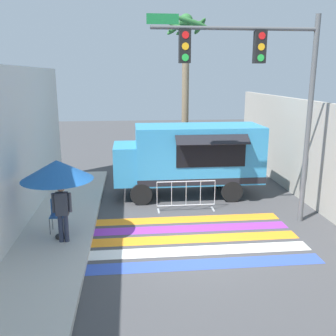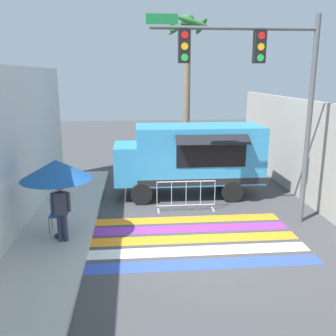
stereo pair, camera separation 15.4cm
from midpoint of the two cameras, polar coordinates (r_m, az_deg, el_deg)
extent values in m
plane|color=#424244|center=(10.85, 3.24, -11.42)|extent=(60.00, 60.00, 0.00)
cube|color=#B7B5AD|center=(11.24, -23.55, -11.29)|extent=(4.40, 16.00, 0.15)
cube|color=#A39E93|center=(14.50, 20.84, 2.03)|extent=(0.20, 16.00, 3.76)
cube|color=#334FB2|center=(9.78, 4.39, -14.42)|extent=(6.40, 0.56, 0.01)
cube|color=white|center=(10.44, 3.64, -12.46)|extent=(6.40, 0.56, 0.01)
cube|color=orange|center=(11.12, 2.99, -10.73)|extent=(6.40, 0.56, 0.01)
cube|color=purple|center=(11.81, 2.43, -9.21)|extent=(6.40, 0.56, 0.01)
cube|color=orange|center=(12.50, 1.93, -7.85)|extent=(6.40, 0.56, 0.01)
cube|color=#338CBF|center=(14.59, 4.33, 2.30)|extent=(4.82, 2.03, 2.14)
cube|color=#338CBF|center=(14.44, -5.15, 0.75)|extent=(1.70, 1.86, 1.44)
cube|color=#1E232D|center=(14.38, -8.37, 2.08)|extent=(0.06, 1.62, 0.55)
cube|color=black|center=(13.62, 6.27, 2.11)|extent=(2.55, 0.03, 0.96)
cube|color=black|center=(13.32, 6.52, 4.30)|extent=(2.65, 0.43, 0.31)
cube|color=black|center=(13.83, 5.00, -2.16)|extent=(4.82, 0.01, 0.24)
cylinder|color=black|center=(13.80, -4.42, -4.00)|extent=(0.81, 0.22, 0.81)
cylinder|color=black|center=(15.58, -4.60, -1.89)|extent=(0.81, 0.22, 0.81)
cylinder|color=black|center=(14.28, 9.38, -3.53)|extent=(0.81, 0.22, 0.81)
cylinder|color=black|center=(16.01, 7.66, -1.55)|extent=(0.81, 0.22, 0.81)
cylinder|color=#515456|center=(12.37, 20.30, 6.31)|extent=(0.16, 0.16, 6.37)
cylinder|color=#515456|center=(11.50, 9.85, 20.24)|extent=(4.87, 0.11, 0.11)
cube|color=black|center=(11.63, 13.42, 17.47)|extent=(0.32, 0.28, 0.90)
cylinder|color=red|center=(11.52, 13.74, 18.99)|extent=(0.20, 0.02, 0.20)
cylinder|color=#F2A519|center=(11.50, 13.65, 17.50)|extent=(0.20, 0.02, 0.20)
cylinder|color=green|center=(11.48, 13.56, 16.01)|extent=(0.20, 0.02, 0.20)
cube|color=black|center=(11.13, 2.14, 18.00)|extent=(0.32, 0.28, 0.90)
cylinder|color=red|center=(11.02, 2.26, 19.60)|extent=(0.20, 0.02, 0.20)
cylinder|color=#F2A519|center=(10.99, 2.25, 18.05)|extent=(0.20, 0.02, 0.20)
cylinder|color=green|center=(10.97, 2.23, 16.48)|extent=(0.20, 0.02, 0.20)
cube|color=#197238|center=(11.15, -1.25, 21.77)|extent=(0.90, 0.02, 0.28)
cylinder|color=black|center=(11.28, -16.26, -9.97)|extent=(0.36, 0.36, 0.06)
cylinder|color=#B2B2B7|center=(10.89, -16.65, -4.66)|extent=(0.04, 0.04, 2.26)
cone|color=#1E59A5|center=(10.66, -16.97, -0.28)|extent=(1.97, 1.97, 0.55)
cylinder|color=#4C4C51|center=(11.49, -17.94, -8.52)|extent=(0.02, 0.02, 0.48)
cylinder|color=#4C4C51|center=(11.41, -16.06, -8.53)|extent=(0.02, 0.02, 0.48)
cylinder|color=#4C4C51|center=(11.83, -17.57, -7.83)|extent=(0.02, 0.02, 0.48)
cylinder|color=#4C4C51|center=(11.76, -15.75, -7.83)|extent=(0.02, 0.02, 0.48)
cube|color=#2D5999|center=(11.53, -16.92, -6.99)|extent=(0.40, 0.40, 0.03)
cube|color=#2D5999|center=(11.62, -16.83, -5.55)|extent=(0.40, 0.03, 0.46)
cylinder|color=#2D3347|center=(10.87, -16.42, -8.82)|extent=(0.13, 0.13, 0.79)
cylinder|color=#2D3347|center=(10.85, -15.63, -8.82)|extent=(0.13, 0.13, 0.79)
cube|color=#3F3F47|center=(10.61, -16.29, -5.26)|extent=(0.34, 0.20, 0.64)
cylinder|color=#3F3F47|center=(10.64, -17.47, -5.11)|extent=(0.09, 0.09, 0.54)
cylinder|color=#3F3F47|center=(10.56, -15.12, -5.09)|extent=(0.09, 0.09, 0.54)
sphere|color=#9E7051|center=(10.47, -16.46, -2.89)|extent=(0.22, 0.22, 0.22)
cylinder|color=#B7BABF|center=(12.99, 2.46, -2.06)|extent=(2.04, 0.04, 0.04)
cylinder|color=#B7BABF|center=(13.25, 2.42, -5.68)|extent=(2.04, 0.04, 0.04)
cylinder|color=#B7BABF|center=(13.01, -2.03, -4.03)|extent=(0.02, 0.02, 0.87)
cylinder|color=#B7BABF|center=(13.05, 0.22, -3.96)|extent=(0.02, 0.02, 0.87)
cylinder|color=#B7BABF|center=(13.11, 2.44, -3.89)|extent=(0.02, 0.02, 0.87)
cylinder|color=#B7BABF|center=(13.20, 4.64, -3.81)|extent=(0.02, 0.02, 0.87)
cylinder|color=#B7BABF|center=(13.29, 6.81, -3.73)|extent=(0.02, 0.02, 0.87)
cube|color=#B7BABF|center=(13.22, -1.79, -6.56)|extent=(0.06, 0.44, 0.03)
cube|color=#B7BABF|center=(13.48, 6.53, -6.23)|extent=(0.06, 0.44, 0.03)
cylinder|color=#7A664C|center=(17.64, 2.39, 9.95)|extent=(0.32, 0.32, 6.84)
sphere|color=#2D6B33|center=(17.76, 2.51, 21.51)|extent=(0.60, 0.60, 0.60)
ellipsoid|color=#2D6B33|center=(17.96, 4.61, 20.71)|extent=(0.49, 1.32, 0.74)
ellipsoid|color=#2D6B33|center=(18.33, 2.79, 20.53)|extent=(1.23, 0.57, 0.77)
ellipsoid|color=#2D6B33|center=(18.10, 0.80, 20.56)|extent=(1.02, 1.03, 0.83)
ellipsoid|color=#2D6B33|center=(17.07, 0.75, 20.98)|extent=(1.28, 1.27, 1.00)
ellipsoid|color=#2D6B33|center=(17.00, 3.37, 21.33)|extent=(1.58, 0.50, 0.62)
camera|label=1|loc=(0.08, -90.34, -0.08)|focal=40.00mm
camera|label=2|loc=(0.08, 89.66, 0.08)|focal=40.00mm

